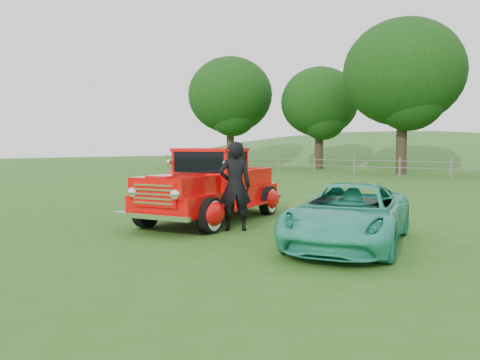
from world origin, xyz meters
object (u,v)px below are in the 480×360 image
Objects in this scene: tree_mid_west at (320,102)px; teal_sedan at (349,214)px; tree_far_west at (230,95)px; man at (235,186)px; red_pickup at (212,188)px; tree_near_west at (403,73)px.

teal_sedan is at bearing -59.90° from tree_mid_west.
man is (20.96, -24.98, -5.52)m from tree_far_west.
tree_far_west is 2.45× the size of teal_sedan.
red_pickup is at bearing 157.10° from teal_sedan.
teal_sedan is (15.55, -26.83, -4.99)m from tree_mid_west.
tree_mid_west reaches higher than red_pickup.
tree_mid_west is at bearing 14.04° from tree_far_west.
tree_near_west is (16.00, -1.00, 0.31)m from tree_far_west.
tree_near_west is 25.17m from man.
teal_sedan is at bearing -72.41° from tree_near_west.
tree_far_west is 0.95× the size of tree_near_west.
tree_far_west is 34.73m from teal_sedan.
man is (1.30, -0.69, 0.17)m from red_pickup.
red_pickup is 3.94m from teal_sedan.
tree_far_west is 33.07m from man.
tree_near_west is at bearing 92.60° from teal_sedan.
tree_far_west is at bearing 116.91° from red_pickup.
teal_sedan is 2.63m from man.
tree_mid_west is at bearing 105.11° from teal_sedan.
teal_sedan is (23.55, -24.83, -5.92)m from tree_far_west.
teal_sedan is (7.55, -23.83, -6.23)m from tree_near_west.
tree_mid_west is 2.08× the size of teal_sedan.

